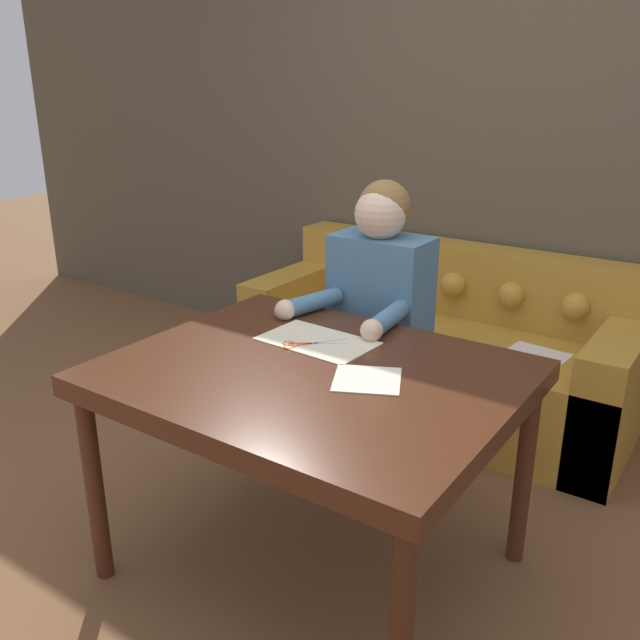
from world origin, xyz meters
name	(u,v)px	position (x,y,z in m)	size (l,w,h in m)	color
ground_plane	(322,562)	(0.00, 0.00, 0.00)	(16.00, 16.00, 0.00)	brown
wall_back	(526,147)	(0.00, 1.79, 1.30)	(8.00, 0.06, 2.60)	brown
dining_table	(313,389)	(-0.02, -0.03, 0.69)	(1.26, 1.01, 0.76)	#472314
couch	(439,350)	(-0.21, 1.38, 0.30)	(1.93, 0.82, 0.80)	#B7842D
person	(378,332)	(-0.17, 0.65, 0.64)	(0.46, 0.56, 1.26)	#33281E
pattern_paper_main	(317,341)	(-0.13, 0.16, 0.76)	(0.40, 0.26, 0.00)	beige
pattern_paper_offcut	(367,379)	(0.17, -0.01, 0.76)	(0.27, 0.26, 0.00)	beige
scissors	(304,344)	(-0.15, 0.11, 0.76)	(0.20, 0.20, 0.01)	silver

